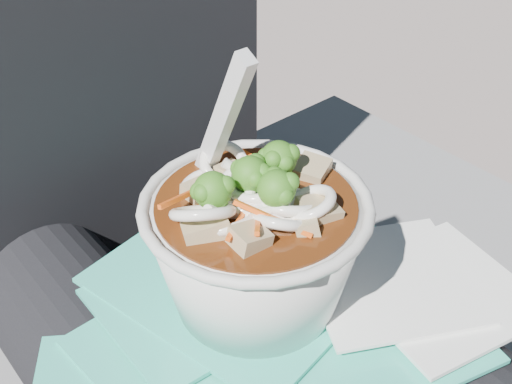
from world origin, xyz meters
TOP-DOWN VIEW (x-y plane):
  - lap at (0.00, 0.00)m, footprint 0.34×0.48m
  - person_body at (0.00, 0.09)m, footprint 0.34×0.94m
  - plastic_bag at (-0.01, 0.01)m, footprint 0.38×0.32m
  - napkins at (0.11, -0.06)m, footprint 0.19×0.20m
  - udon_bowl at (-0.00, 0.01)m, footprint 0.18×0.18m

SIDE VIEW (x-z plane):
  - lap at x=0.00m, z-range 0.43..0.56m
  - person_body at x=0.00m, z-range 0.04..1.01m
  - plastic_bag at x=-0.01m, z-range 0.56..0.58m
  - napkins at x=0.11m, z-range 0.58..0.59m
  - udon_bowl at x=0.00m, z-range 0.54..0.75m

